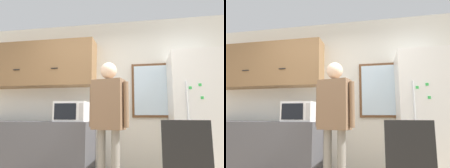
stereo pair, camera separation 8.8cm
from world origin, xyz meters
The scene contains 7 objects.
back_wall centered at (0.00, 1.85, 1.35)m, with size 6.00×0.06×2.70m.
counter centered at (-1.20, 1.51, 0.45)m, with size 2.00×0.63×0.90m.
upper_cabinets centered at (-1.20, 1.65, 1.90)m, with size 2.00×0.36×0.81m.
microwave centered at (-0.49, 1.44, 1.05)m, with size 0.49×0.43×0.31m.
person centered at (0.16, 1.03, 1.05)m, with size 0.56×0.31×1.71m.
refrigerator centered at (1.40, 1.47, 0.95)m, with size 0.75×0.72×1.90m.
window centered at (0.76, 1.81, 1.42)m, with size 0.64×0.05×0.92m.
Camera 1 is at (0.63, -1.62, 0.97)m, focal length 32.00 mm.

